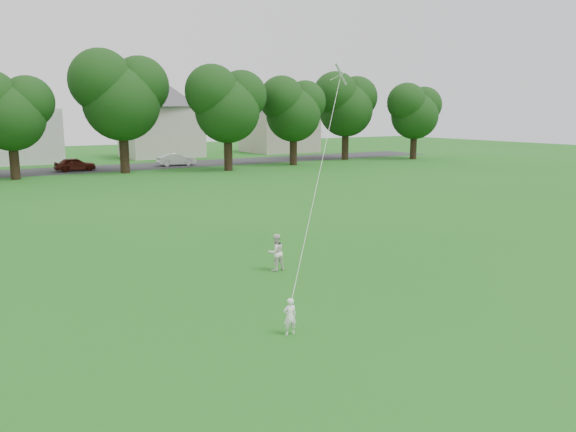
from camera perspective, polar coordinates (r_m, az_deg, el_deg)
ground at (r=13.97m, az=-1.66°, el=-11.32°), size 160.00×160.00×0.00m
street at (r=53.82m, az=-25.19°, el=4.02°), size 90.00×7.00×0.01m
toddler at (r=13.43m, az=0.19°, el=-10.16°), size 0.36×0.27×0.90m
older_boy at (r=18.60m, az=-1.25°, el=-3.71°), size 0.62×0.49×1.24m
kite at (r=16.90m, az=3.37°, el=5.08°), size 3.46×3.54×10.48m
tree_row at (r=48.31m, az=-22.40°, el=11.08°), size 82.49×9.37×10.76m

